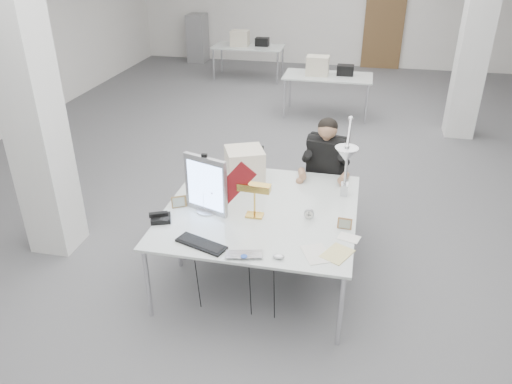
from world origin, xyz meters
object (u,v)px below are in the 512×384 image
bankers_lamp (255,202)px  seated_person (326,157)px  desk_main (250,235)px  laptop (244,258)px  monitor (206,185)px  office_chair (324,183)px  architect_lamp (346,167)px  desk_phone (161,218)px  beige_monitor (245,165)px

bankers_lamp → seated_person: bearing=68.6°
seated_person → bankers_lamp: 1.30m
desk_main → laptop: (0.04, -0.39, 0.02)m
monitor → laptop: size_ratio=1.85×
bankers_lamp → office_chair: bearing=69.5°
desk_main → monitor: 0.64m
seated_person → architect_lamp: (0.24, -0.82, 0.27)m
architect_lamp → bankers_lamp: bearing=-173.1°
monitor → bankers_lamp: (0.46, 0.01, -0.13)m
seated_person → monitor: bearing=-118.1°
bankers_lamp → desk_phone: 0.87m
monitor → seated_person: bearing=69.4°
office_chair → beige_monitor: bearing=-134.8°
office_chair → laptop: size_ratio=3.65×
office_chair → desk_phone: office_chair is taller
beige_monitor → desk_phone: bearing=-143.8°
desk_phone → beige_monitor: beige_monitor is taller
laptop → bankers_lamp: 0.71m
monitor → desk_phone: size_ratio=3.15×
laptop → desk_main: bearing=81.9°
seated_person → laptop: size_ratio=2.91×
monitor → laptop: bearing=-33.0°
desk_main → beige_monitor: bearing=106.0°
office_chair → laptop: bearing=-92.0°
laptop → beige_monitor: size_ratio=0.80×
desk_phone → seated_person: bearing=25.7°
architect_lamp → laptop: bearing=-142.3°
bankers_lamp → beige_monitor: 0.75m
desk_phone → bankers_lamp: bearing=-3.2°
laptop → architect_lamp: (0.72, 1.05, 0.41)m
laptop → office_chair: bearing=62.7°
office_chair → bankers_lamp: (-0.54, -1.23, 0.35)m
beige_monitor → architect_lamp: bearing=-42.0°
monitor → architect_lamp: architect_lamp is taller
office_chair → architect_lamp: size_ratio=1.32×
monitor → office_chair: bearing=70.5°
desk_phone → office_chair: bearing=26.7°
office_chair → bankers_lamp: size_ratio=3.67×
seated_person → bankers_lamp: size_ratio=2.92×
seated_person → laptop: (-0.48, -1.87, -0.13)m
seated_person → architect_lamp: architect_lamp is taller
office_chair → architect_lamp: 1.10m
desk_phone → laptop: bearing=-46.7°
bankers_lamp → architect_lamp: architect_lamp is taller
monitor → architect_lamp: 1.31m
office_chair → monitor: (-1.00, -1.24, 0.48)m
monitor → laptop: (0.52, -0.68, -0.27)m
desk_main → office_chair: size_ratio=1.63×
beige_monitor → architect_lamp: 1.13m
desk_main → laptop: 0.39m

